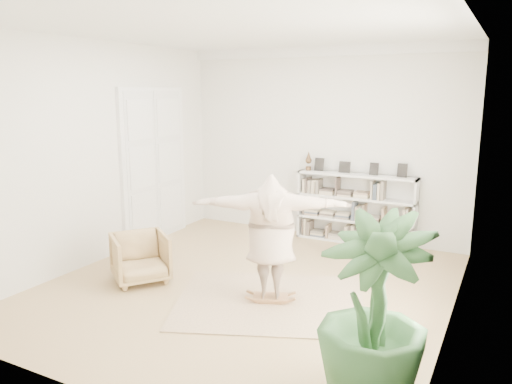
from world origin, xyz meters
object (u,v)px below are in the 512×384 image
(rocker_board, at_px, (271,297))
(houseplant, at_px, (373,311))
(bookshelf, at_px, (355,209))
(armchair, at_px, (140,258))
(person, at_px, (271,234))

(rocker_board, bearing_deg, houseplant, -63.65)
(bookshelf, height_order, rocker_board, bookshelf)
(armchair, bearing_deg, person, -46.92)
(houseplant, bearing_deg, bookshelf, 108.27)
(bookshelf, distance_m, armchair, 4.07)
(bookshelf, xyz_separation_m, rocker_board, (-0.21, -3.16, -0.57))
(bookshelf, relative_size, houseplant, 1.24)
(person, bearing_deg, rocker_board, 131.13)
(armchair, bearing_deg, houseplant, -72.10)
(houseplant, bearing_deg, armchair, 160.65)
(person, distance_m, houseplant, 2.35)
(armchair, xyz_separation_m, houseplant, (3.82, -1.34, 0.53))
(bookshelf, distance_m, person, 3.19)
(bookshelf, relative_size, person, 1.07)
(armchair, height_order, rocker_board, armchair)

